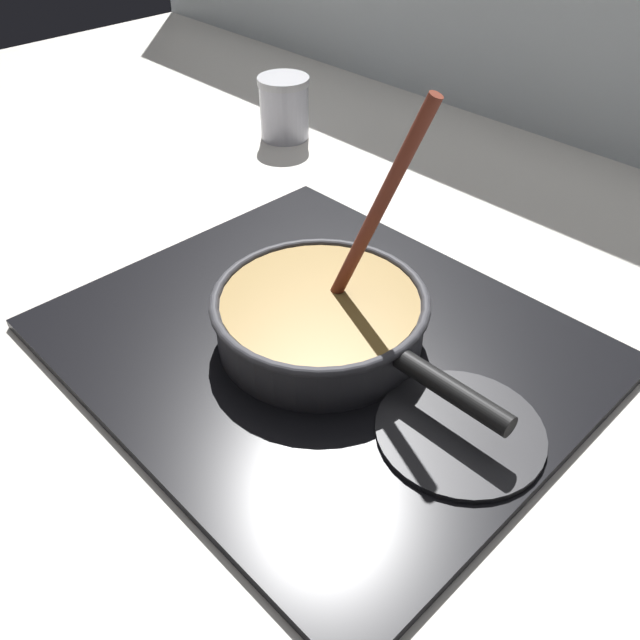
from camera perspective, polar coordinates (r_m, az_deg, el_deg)
ground at (r=0.81m, az=-10.36°, el=-1.94°), size 2.40×1.60×0.04m
hob_plate at (r=0.75m, az=0.00°, el=-2.01°), size 0.56×0.48×0.01m
burner_ring at (r=0.75m, az=0.00°, el=-1.43°), size 0.17×0.17×0.01m
spare_burner at (r=0.66m, az=11.90°, el=-9.28°), size 0.16×0.16×0.01m
cooking_pan at (r=0.73m, az=0.14°, el=0.29°), size 0.36×0.24×0.28m
condiment_jar at (r=1.23m, az=-3.09°, el=17.72°), size 0.09×0.09×0.11m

